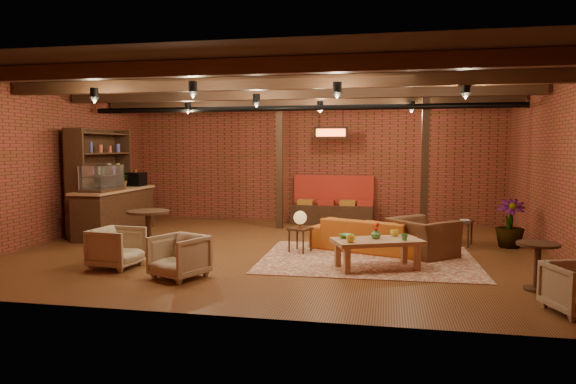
% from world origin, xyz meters
% --- Properties ---
extents(floor, '(10.00, 10.00, 0.00)m').
position_xyz_m(floor, '(0.00, 0.00, 0.00)').
color(floor, '#3B190E').
rests_on(floor, ground).
extents(ceiling, '(10.00, 8.00, 0.02)m').
position_xyz_m(ceiling, '(0.00, 0.00, 3.20)').
color(ceiling, black).
rests_on(ceiling, wall_back).
extents(wall_back, '(10.00, 0.02, 3.20)m').
position_xyz_m(wall_back, '(0.00, 4.00, 1.60)').
color(wall_back, brown).
rests_on(wall_back, ground).
extents(wall_front, '(10.00, 0.02, 3.20)m').
position_xyz_m(wall_front, '(0.00, -4.00, 1.60)').
color(wall_front, brown).
rests_on(wall_front, ground).
extents(wall_left, '(0.02, 8.00, 3.20)m').
position_xyz_m(wall_left, '(-5.00, 0.00, 1.60)').
color(wall_left, brown).
rests_on(wall_left, ground).
extents(wall_right, '(0.02, 8.00, 3.20)m').
position_xyz_m(wall_right, '(5.00, 0.00, 1.60)').
color(wall_right, brown).
rests_on(wall_right, ground).
extents(ceiling_beams, '(9.80, 6.40, 0.22)m').
position_xyz_m(ceiling_beams, '(0.00, 0.00, 3.08)').
color(ceiling_beams, black).
rests_on(ceiling_beams, ceiling).
extents(ceiling_pipe, '(9.60, 0.12, 0.12)m').
position_xyz_m(ceiling_pipe, '(0.00, 1.60, 2.85)').
color(ceiling_pipe, black).
rests_on(ceiling_pipe, ceiling).
extents(post_left, '(0.16, 0.16, 3.20)m').
position_xyz_m(post_left, '(-0.60, 2.60, 1.60)').
color(post_left, black).
rests_on(post_left, ground).
extents(post_right, '(0.16, 0.16, 3.20)m').
position_xyz_m(post_right, '(2.80, 2.00, 1.60)').
color(post_right, black).
rests_on(post_right, ground).
extents(service_counter, '(0.80, 2.50, 1.60)m').
position_xyz_m(service_counter, '(-4.10, 1.00, 0.80)').
color(service_counter, black).
rests_on(service_counter, ground).
extents(plant_counter, '(0.35, 0.39, 0.30)m').
position_xyz_m(plant_counter, '(-4.00, 1.20, 1.22)').
color(plant_counter, '#337F33').
rests_on(plant_counter, service_counter).
extents(shelving_hutch, '(0.52, 2.00, 2.40)m').
position_xyz_m(shelving_hutch, '(-4.50, 1.10, 1.20)').
color(shelving_hutch, black).
rests_on(shelving_hutch, ground).
extents(banquette, '(2.10, 0.70, 1.00)m').
position_xyz_m(banquette, '(0.60, 3.55, 0.50)').
color(banquette, '#A9271C').
rests_on(banquette, ground).
extents(service_sign, '(0.86, 0.06, 0.30)m').
position_xyz_m(service_sign, '(0.60, 3.10, 2.35)').
color(service_sign, '#FF4F19').
rests_on(service_sign, ceiling).
extents(ceiling_spotlights, '(6.40, 4.40, 0.28)m').
position_xyz_m(ceiling_spotlights, '(0.00, 0.00, 2.86)').
color(ceiling_spotlights, black).
rests_on(ceiling_spotlights, ceiling).
extents(rug, '(3.80, 2.94, 0.01)m').
position_xyz_m(rug, '(1.68, -0.58, 0.01)').
color(rug, maroon).
rests_on(rug, floor).
extents(sofa, '(2.31, 1.54, 0.63)m').
position_xyz_m(sofa, '(1.66, 0.18, 0.31)').
color(sofa, '#AA5217').
rests_on(sofa, floor).
extents(coffee_table, '(1.59, 1.20, 0.74)m').
position_xyz_m(coffee_table, '(1.83, -1.25, 0.43)').
color(coffee_table, '#A7724E').
rests_on(coffee_table, floor).
extents(side_table_lamp, '(0.48, 0.48, 0.79)m').
position_xyz_m(side_table_lamp, '(0.39, -0.18, 0.60)').
color(side_table_lamp, black).
rests_on(side_table_lamp, floor).
extents(round_table_left, '(0.78, 0.78, 0.81)m').
position_xyz_m(round_table_left, '(-2.37, -0.86, 0.55)').
color(round_table_left, black).
rests_on(round_table_left, floor).
extents(armchair_a, '(0.75, 0.79, 0.74)m').
position_xyz_m(armchair_a, '(-2.38, -2.00, 0.37)').
color(armchair_a, beige).
rests_on(armchair_a, floor).
extents(armchair_b, '(0.92, 0.89, 0.73)m').
position_xyz_m(armchair_b, '(-1.10, -2.43, 0.36)').
color(armchair_b, beige).
rests_on(armchair_b, floor).
extents(armchair_right, '(1.21, 1.26, 0.93)m').
position_xyz_m(armchair_right, '(2.65, -0.11, 0.46)').
color(armchair_right, brown).
rests_on(armchair_right, floor).
extents(side_table_book, '(0.58, 0.58, 0.53)m').
position_xyz_m(side_table_book, '(3.47, 1.09, 0.47)').
color(side_table_book, black).
rests_on(side_table_book, floor).
extents(round_table_right, '(0.57, 0.57, 0.67)m').
position_xyz_m(round_table_right, '(4.07, -2.12, 0.45)').
color(round_table_right, black).
rests_on(round_table_right, floor).
extents(plant_tall, '(1.89, 1.89, 2.90)m').
position_xyz_m(plant_tall, '(4.40, 1.07, 1.45)').
color(plant_tall, '#4C7F4C').
rests_on(plant_tall, floor).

